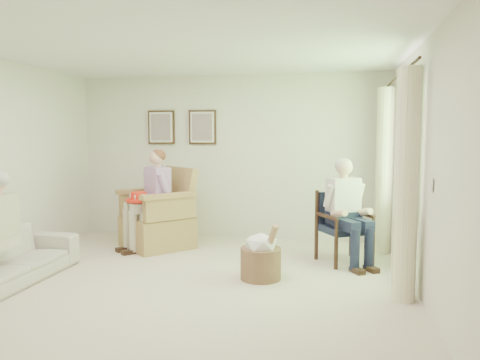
{
  "coord_description": "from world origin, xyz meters",
  "views": [
    {
      "loc": [
        1.59,
        -4.61,
        1.64
      ],
      "look_at": [
        0.4,
        1.52,
        1.05
      ],
      "focal_mm": 35.0,
      "sensor_mm": 36.0,
      "label": 1
    }
  ],
  "objects_px": {
    "person_dark": "(345,204)",
    "hatbox": "(261,256)",
    "sofa": "(1,260)",
    "wicker_armchair": "(158,222)",
    "red_hat": "(139,198)",
    "wood_armchair": "(344,224)",
    "person_wicker": "(154,192)"
  },
  "relations": [
    {
      "from": "person_wicker",
      "to": "red_hat",
      "type": "distance_m",
      "value": 0.23
    },
    {
      "from": "wicker_armchair",
      "to": "wood_armchair",
      "type": "xyz_separation_m",
      "value": [
        2.68,
        -0.28,
        0.12
      ]
    },
    {
      "from": "person_dark",
      "to": "hatbox",
      "type": "xyz_separation_m",
      "value": [
        -0.95,
        -0.84,
        -0.5
      ]
    },
    {
      "from": "red_hat",
      "to": "hatbox",
      "type": "height_order",
      "value": "red_hat"
    },
    {
      "from": "person_dark",
      "to": "sofa",
      "type": "bearing_deg",
      "value": 172.75
    },
    {
      "from": "wood_armchair",
      "to": "person_dark",
      "type": "bearing_deg",
      "value": -120.56
    },
    {
      "from": "wood_armchair",
      "to": "hatbox",
      "type": "xyz_separation_m",
      "value": [
        -0.95,
        -0.99,
        -0.23
      ]
    },
    {
      "from": "hatbox",
      "to": "wood_armchair",
      "type": "bearing_deg",
      "value": 46.19
    },
    {
      "from": "sofa",
      "to": "wicker_armchair",
      "type": "bearing_deg",
      "value": -27.26
    },
    {
      "from": "wood_armchair",
      "to": "hatbox",
      "type": "distance_m",
      "value": 1.4
    },
    {
      "from": "wicker_armchair",
      "to": "person_dark",
      "type": "relative_size",
      "value": 0.88
    },
    {
      "from": "sofa",
      "to": "hatbox",
      "type": "height_order",
      "value": "hatbox"
    },
    {
      "from": "red_hat",
      "to": "hatbox",
      "type": "xyz_separation_m",
      "value": [
        1.9,
        -0.98,
        -0.49
      ]
    },
    {
      "from": "wood_armchair",
      "to": "red_hat",
      "type": "bearing_deg",
      "value": 149.65
    },
    {
      "from": "person_wicker",
      "to": "hatbox",
      "type": "relative_size",
      "value": 2.07
    },
    {
      "from": "wicker_armchair",
      "to": "hatbox",
      "type": "relative_size",
      "value": 1.71
    },
    {
      "from": "sofa",
      "to": "red_hat",
      "type": "xyz_separation_m",
      "value": [
        0.88,
        1.75,
        0.47
      ]
    },
    {
      "from": "person_dark",
      "to": "hatbox",
      "type": "height_order",
      "value": "person_dark"
    },
    {
      "from": "person_wicker",
      "to": "red_hat",
      "type": "xyz_separation_m",
      "value": [
        -0.17,
        -0.13,
        -0.08
      ]
    },
    {
      "from": "wicker_armchair",
      "to": "sofa",
      "type": "bearing_deg",
      "value": -75.5
    },
    {
      "from": "wood_armchair",
      "to": "hatbox",
      "type": "height_order",
      "value": "wood_armchair"
    },
    {
      "from": "wood_armchair",
      "to": "sofa",
      "type": "distance_m",
      "value": 4.13
    },
    {
      "from": "person_dark",
      "to": "wicker_armchair",
      "type": "bearing_deg",
      "value": 140.38
    },
    {
      "from": "person_wicker",
      "to": "red_hat",
      "type": "bearing_deg",
      "value": -100.48
    },
    {
      "from": "wood_armchair",
      "to": "person_dark",
      "type": "relative_size",
      "value": 0.68
    },
    {
      "from": "hatbox",
      "to": "person_dark",
      "type": "bearing_deg",
      "value": 41.51
    },
    {
      "from": "wicker_armchair",
      "to": "hatbox",
      "type": "distance_m",
      "value": 2.15
    },
    {
      "from": "wood_armchair",
      "to": "sofa",
      "type": "bearing_deg",
      "value": 174.67
    },
    {
      "from": "wicker_armchair",
      "to": "person_dark",
      "type": "distance_m",
      "value": 2.74
    },
    {
      "from": "wicker_armchair",
      "to": "person_wicker",
      "type": "bearing_deg",
      "value": -48.23
    },
    {
      "from": "person_wicker",
      "to": "hatbox",
      "type": "bearing_deg",
      "value": 8.88
    },
    {
      "from": "sofa",
      "to": "red_hat",
      "type": "distance_m",
      "value": 2.01
    }
  ]
}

